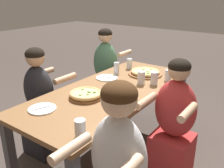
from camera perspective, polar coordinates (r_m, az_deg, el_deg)
name	(u,v)px	position (r m, az deg, el deg)	size (l,w,h in m)	color
ground_plane	(112,155)	(2.79, 0.00, -15.86)	(18.00, 18.00, 0.00)	#423833
dining_table	(112,97)	(2.45, 0.00, -3.01)	(1.97, 0.84, 0.77)	brown
pizza_board_main	(145,72)	(2.84, 7.58, 2.63)	(0.38, 0.38, 0.05)	brown
pizza_board_second	(86,95)	(2.22, -6.02, -2.42)	(0.30, 0.30, 0.06)	brown
empty_plate_a	(42,109)	(2.08, -15.66, -5.48)	(0.22, 0.22, 0.02)	white
empty_plate_b	(107,78)	(2.71, -1.18, 1.43)	(0.24, 0.24, 0.02)	white
drinking_glass_a	(80,130)	(1.64, -7.27, -10.37)	(0.07, 0.07, 0.13)	silver
drinking_glass_b	(154,79)	(2.54, 9.60, 1.08)	(0.07, 0.07, 0.13)	silver
drinking_glass_c	(129,64)	(3.04, 3.99, 4.49)	(0.07, 0.07, 0.12)	silver
drinking_glass_d	(117,68)	(2.81, 1.04, 3.57)	(0.06, 0.06, 0.14)	silver
drinking_glass_e	(168,76)	(2.69, 12.70, 1.86)	(0.07, 0.07, 0.12)	silver
drinking_glass_f	(141,79)	(2.54, 6.68, 1.25)	(0.08, 0.08, 0.13)	silver
diner_far_midleft	(41,108)	(2.69, -15.93, -5.21)	(0.51, 0.40, 1.16)	#232328
diner_near_center	(173,130)	(2.26, 13.80, -10.10)	(0.51, 0.40, 1.16)	#B22D2D
diner_far_right	(106,77)	(3.41, -1.43, 1.58)	(0.51, 0.40, 1.21)	#477556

